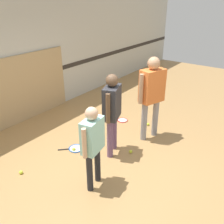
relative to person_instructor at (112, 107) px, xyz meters
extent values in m
plane|color=#A87F4C|center=(-0.25, -0.05, -1.00)|extent=(16.00, 16.00, 0.00)
cube|color=beige|center=(-0.25, 2.67, 0.60)|extent=(16.00, 0.06, 3.20)
cube|color=#2D2823|center=(-0.25, 2.63, 0.02)|extent=(16.00, 0.01, 0.12)
cube|color=tan|center=(-0.17, 2.61, -0.19)|extent=(2.79, 0.05, 1.62)
cylinder|color=#6B4C70|center=(-0.14, -0.05, -0.61)|extent=(0.11, 0.11, 0.78)
cylinder|color=#6B4C70|center=(0.14, 0.05, -0.61)|extent=(0.11, 0.11, 0.78)
cube|color=#2D2D33|center=(0.00, 0.00, 0.08)|extent=(0.51, 0.39, 0.62)
sphere|color=brown|center=(0.00, 0.00, 0.50)|extent=(0.23, 0.23, 0.23)
cylinder|color=brown|center=(-0.25, -0.09, 0.08)|extent=(0.08, 0.08, 0.55)
cylinder|color=brown|center=(0.25, 0.09, 0.08)|extent=(0.08, 0.08, 0.55)
cylinder|color=#232328|center=(-1.07, -0.34, -0.66)|extent=(0.10, 0.10, 0.68)
cylinder|color=#232328|center=(-0.81, -0.30, -0.66)|extent=(0.10, 0.10, 0.68)
cube|color=#99D8D1|center=(-0.94, -0.32, -0.05)|extent=(0.43, 0.29, 0.54)
sphere|color=#DBAD89|center=(-0.94, -0.32, 0.32)|extent=(0.20, 0.20, 0.20)
cylinder|color=#DBAD89|center=(-1.17, -0.36, -0.06)|extent=(0.07, 0.07, 0.48)
cylinder|color=#DBAD89|center=(-0.71, -0.28, -0.06)|extent=(0.07, 0.07, 0.48)
cylinder|color=gray|center=(1.11, -0.36, -0.57)|extent=(0.13, 0.13, 0.86)
cylinder|color=gray|center=(0.81, -0.25, -0.57)|extent=(0.13, 0.13, 0.86)
cube|color=orange|center=(0.96, -0.31, 0.20)|extent=(0.56, 0.42, 0.68)
sphere|color=tan|center=(0.96, -0.31, 0.66)|extent=(0.25, 0.25, 0.25)
cylinder|color=tan|center=(1.24, -0.40, 0.19)|extent=(0.09, 0.09, 0.61)
cylinder|color=tan|center=(0.68, -0.21, 0.19)|extent=(0.09, 0.09, 0.61)
torus|color=blue|center=(-0.34, 0.66, -0.99)|extent=(0.44, 0.44, 0.02)
cylinder|color=silver|center=(-0.34, 0.66, -0.99)|extent=(0.27, 0.27, 0.01)
cylinder|color=black|center=(-0.52, 0.84, -0.99)|extent=(0.17, 0.16, 0.02)
sphere|color=black|center=(-0.60, 0.91, -0.99)|extent=(0.03, 0.03, 0.03)
torus|color=red|center=(1.27, 0.60, -0.99)|extent=(0.37, 0.37, 0.02)
cylinder|color=silver|center=(1.27, 0.60, -0.99)|extent=(0.22, 0.22, 0.01)
cylinder|color=black|center=(1.10, 0.74, -0.99)|extent=(0.16, 0.14, 0.02)
sphere|color=black|center=(1.02, 0.80, -0.99)|extent=(0.03, 0.03, 0.03)
sphere|color=#CCE038|center=(0.19, -0.32, -0.97)|extent=(0.07, 0.07, 0.07)
sphere|color=#CCE038|center=(-0.42, 0.65, -0.97)|extent=(0.07, 0.07, 0.07)
sphere|color=#CCE038|center=(-1.50, 0.90, -0.97)|extent=(0.07, 0.07, 0.07)
sphere|color=#CCE038|center=(1.42, -0.04, -0.97)|extent=(0.07, 0.07, 0.07)
camera|label=1|loc=(-3.38, -2.48, 1.88)|focal=40.00mm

